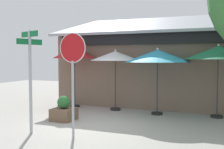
{
  "coord_description": "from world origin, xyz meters",
  "views": [
    {
      "loc": [
        3.84,
        -7.84,
        2.19
      ],
      "look_at": [
        0.23,
        1.2,
        1.6
      ],
      "focal_mm": 43.25,
      "sensor_mm": 36.0,
      "label": 1
    }
  ],
  "objects_px": {
    "stop_sign": "(73,65)",
    "patio_umbrella_crimson_left": "(74,53)",
    "patio_umbrella_forest_green_far_right": "(218,53)",
    "sidewalk_planter": "(64,111)",
    "patio_umbrella_ivory_center": "(115,56)",
    "street_sign_post": "(30,71)",
    "patio_umbrella_teal_right": "(157,56)"
  },
  "relations": [
    {
      "from": "stop_sign",
      "to": "patio_umbrella_crimson_left",
      "type": "height_order",
      "value": "stop_sign"
    },
    {
      "from": "patio_umbrella_crimson_left",
      "to": "patio_umbrella_forest_green_far_right",
      "type": "bearing_deg",
      "value": 0.66
    },
    {
      "from": "patio_umbrella_crimson_left",
      "to": "sidewalk_planter",
      "type": "bearing_deg",
      "value": -68.94
    },
    {
      "from": "stop_sign",
      "to": "patio_umbrella_crimson_left",
      "type": "distance_m",
      "value": 4.78
    },
    {
      "from": "stop_sign",
      "to": "sidewalk_planter",
      "type": "distance_m",
      "value": 2.81
    },
    {
      "from": "patio_umbrella_forest_green_far_right",
      "to": "sidewalk_planter",
      "type": "bearing_deg",
      "value": -153.75
    },
    {
      "from": "patio_umbrella_forest_green_far_right",
      "to": "sidewalk_planter",
      "type": "relative_size",
      "value": 3.1
    },
    {
      "from": "patio_umbrella_ivory_center",
      "to": "sidewalk_planter",
      "type": "xyz_separation_m",
      "value": [
        -1.01,
        -2.44,
        -1.93
      ]
    },
    {
      "from": "stop_sign",
      "to": "patio_umbrella_forest_green_far_right",
      "type": "xyz_separation_m",
      "value": [
        3.62,
        4.23,
        0.36
      ]
    },
    {
      "from": "sidewalk_planter",
      "to": "patio_umbrella_crimson_left",
      "type": "bearing_deg",
      "value": 111.06
    },
    {
      "from": "patio_umbrella_crimson_left",
      "to": "patio_umbrella_ivory_center",
      "type": "bearing_deg",
      "value": 0.99
    },
    {
      "from": "street_sign_post",
      "to": "patio_umbrella_crimson_left",
      "type": "height_order",
      "value": "street_sign_post"
    },
    {
      "from": "patio_umbrella_ivory_center",
      "to": "patio_umbrella_forest_green_far_right",
      "type": "height_order",
      "value": "patio_umbrella_forest_green_far_right"
    },
    {
      "from": "patio_umbrella_forest_green_far_right",
      "to": "sidewalk_planter",
      "type": "height_order",
      "value": "patio_umbrella_forest_green_far_right"
    },
    {
      "from": "street_sign_post",
      "to": "stop_sign",
      "type": "relative_size",
      "value": 1.04
    },
    {
      "from": "street_sign_post",
      "to": "patio_umbrella_forest_green_far_right",
      "type": "bearing_deg",
      "value": 40.43
    },
    {
      "from": "patio_umbrella_crimson_left",
      "to": "patio_umbrella_ivory_center",
      "type": "relative_size",
      "value": 1.08
    },
    {
      "from": "patio_umbrella_teal_right",
      "to": "stop_sign",
      "type": "bearing_deg",
      "value": -110.03
    },
    {
      "from": "patio_umbrella_crimson_left",
      "to": "patio_umbrella_forest_green_far_right",
      "type": "height_order",
      "value": "patio_umbrella_crimson_left"
    },
    {
      "from": "patio_umbrella_forest_green_far_right",
      "to": "patio_umbrella_teal_right",
      "type": "bearing_deg",
      "value": -172.89
    },
    {
      "from": "patio_umbrella_ivory_center",
      "to": "patio_umbrella_crimson_left",
      "type": "bearing_deg",
      "value": -179.01
    },
    {
      "from": "street_sign_post",
      "to": "patio_umbrella_teal_right",
      "type": "relative_size",
      "value": 1.15
    },
    {
      "from": "stop_sign",
      "to": "patio_umbrella_teal_right",
      "type": "relative_size",
      "value": 1.11
    },
    {
      "from": "stop_sign",
      "to": "patio_umbrella_teal_right",
      "type": "xyz_separation_m",
      "value": [
        1.44,
        3.96,
        0.25
      ]
    },
    {
      "from": "sidewalk_planter",
      "to": "street_sign_post",
      "type": "bearing_deg",
      "value": -89.73
    },
    {
      "from": "patio_umbrella_ivory_center",
      "to": "patio_umbrella_teal_right",
      "type": "height_order",
      "value": "patio_umbrella_teal_right"
    },
    {
      "from": "street_sign_post",
      "to": "patio_umbrella_ivory_center",
      "type": "height_order",
      "value": "street_sign_post"
    },
    {
      "from": "street_sign_post",
      "to": "patio_umbrella_crimson_left",
      "type": "bearing_deg",
      "value": 102.55
    },
    {
      "from": "stop_sign",
      "to": "patio_umbrella_ivory_center",
      "type": "height_order",
      "value": "stop_sign"
    },
    {
      "from": "stop_sign",
      "to": "patio_umbrella_forest_green_far_right",
      "type": "distance_m",
      "value": 5.58
    },
    {
      "from": "patio_umbrella_ivory_center",
      "to": "stop_sign",
      "type": "bearing_deg",
      "value": -84.76
    },
    {
      "from": "sidewalk_planter",
      "to": "patio_umbrella_ivory_center",
      "type": "bearing_deg",
      "value": 67.52
    }
  ]
}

